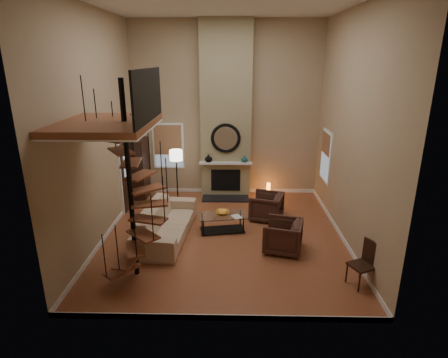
{
  "coord_description": "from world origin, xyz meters",
  "views": [
    {
      "loc": [
        0.2,
        -8.54,
        4.35
      ],
      "look_at": [
        0.0,
        0.4,
        1.4
      ],
      "focal_mm": 29.42,
      "sensor_mm": 36.0,
      "label": 1
    }
  ],
  "objects_px": {
    "armchair_far": "(286,237)",
    "accent_lamp": "(268,190)",
    "hutch": "(140,169)",
    "side_chair": "(365,261)",
    "floor_lamp": "(176,159)",
    "sofa": "(166,222)",
    "armchair_near": "(269,207)",
    "coffee_table": "(222,221)"
  },
  "relations": [
    {
      "from": "sofa",
      "to": "coffee_table",
      "type": "xyz_separation_m",
      "value": [
        1.44,
        0.32,
        -0.11
      ]
    },
    {
      "from": "coffee_table",
      "to": "accent_lamp",
      "type": "bearing_deg",
      "value": 60.36
    },
    {
      "from": "armchair_far",
      "to": "floor_lamp",
      "type": "relative_size",
      "value": 0.51
    },
    {
      "from": "sofa",
      "to": "accent_lamp",
      "type": "xyz_separation_m",
      "value": [
        2.88,
        2.85,
        -0.15
      ]
    },
    {
      "from": "hutch",
      "to": "floor_lamp",
      "type": "xyz_separation_m",
      "value": [
        1.27,
        -0.55,
        0.46
      ]
    },
    {
      "from": "armchair_far",
      "to": "floor_lamp",
      "type": "distance_m",
      "value": 4.34
    },
    {
      "from": "hutch",
      "to": "armchair_near",
      "type": "relative_size",
      "value": 2.25
    },
    {
      "from": "hutch",
      "to": "side_chair",
      "type": "relative_size",
      "value": 2.08
    },
    {
      "from": "hutch",
      "to": "sofa",
      "type": "xyz_separation_m",
      "value": [
        1.29,
        -2.84,
        -0.55
      ]
    },
    {
      "from": "armchair_near",
      "to": "armchair_far",
      "type": "relative_size",
      "value": 1.0
    },
    {
      "from": "armchair_near",
      "to": "armchair_far",
      "type": "bearing_deg",
      "value": 25.05
    },
    {
      "from": "coffee_table",
      "to": "hutch",
      "type": "bearing_deg",
      "value": 137.36
    },
    {
      "from": "floor_lamp",
      "to": "accent_lamp",
      "type": "bearing_deg",
      "value": 11.07
    },
    {
      "from": "coffee_table",
      "to": "floor_lamp",
      "type": "height_order",
      "value": "floor_lamp"
    },
    {
      "from": "armchair_near",
      "to": "side_chair",
      "type": "relative_size",
      "value": 0.92
    },
    {
      "from": "sofa",
      "to": "accent_lamp",
      "type": "distance_m",
      "value": 4.05
    },
    {
      "from": "armchair_near",
      "to": "floor_lamp",
      "type": "relative_size",
      "value": 0.51
    },
    {
      "from": "side_chair",
      "to": "coffee_table",
      "type": "bearing_deg",
      "value": 140.91
    },
    {
      "from": "armchair_far",
      "to": "accent_lamp",
      "type": "distance_m",
      "value": 3.53
    },
    {
      "from": "sofa",
      "to": "floor_lamp",
      "type": "relative_size",
      "value": 1.61
    },
    {
      "from": "armchair_near",
      "to": "coffee_table",
      "type": "height_order",
      "value": "armchair_near"
    },
    {
      "from": "sofa",
      "to": "side_chair",
      "type": "relative_size",
      "value": 2.94
    },
    {
      "from": "armchair_near",
      "to": "coffee_table",
      "type": "distance_m",
      "value": 1.52
    },
    {
      "from": "floor_lamp",
      "to": "armchair_near",
      "type": "bearing_deg",
      "value": -22.95
    },
    {
      "from": "accent_lamp",
      "to": "armchair_far",
      "type": "bearing_deg",
      "value": -88.54
    },
    {
      "from": "floor_lamp",
      "to": "accent_lamp",
      "type": "relative_size",
      "value": 3.78
    },
    {
      "from": "hutch",
      "to": "accent_lamp",
      "type": "relative_size",
      "value": 4.31
    },
    {
      "from": "hutch",
      "to": "side_chair",
      "type": "xyz_separation_m",
      "value": [
        5.63,
        -4.87,
        -0.42
      ]
    },
    {
      "from": "armchair_near",
      "to": "sofa",
      "type": "bearing_deg",
      "value": -50.04
    },
    {
      "from": "armchair_near",
      "to": "accent_lamp",
      "type": "distance_m",
      "value": 1.74
    },
    {
      "from": "armchair_far",
      "to": "accent_lamp",
      "type": "bearing_deg",
      "value": -163.67
    },
    {
      "from": "coffee_table",
      "to": "floor_lamp",
      "type": "distance_m",
      "value": 2.7
    },
    {
      "from": "sofa",
      "to": "armchair_far",
      "type": "bearing_deg",
      "value": -98.11
    },
    {
      "from": "hutch",
      "to": "accent_lamp",
      "type": "height_order",
      "value": "hutch"
    },
    {
      "from": "armchair_far",
      "to": "armchair_near",
      "type": "bearing_deg",
      "value": -157.81
    },
    {
      "from": "floor_lamp",
      "to": "accent_lamp",
      "type": "distance_m",
      "value": 3.18
    },
    {
      "from": "sofa",
      "to": "side_chair",
      "type": "xyz_separation_m",
      "value": [
        4.33,
        -2.03,
        0.13
      ]
    },
    {
      "from": "floor_lamp",
      "to": "side_chair",
      "type": "height_order",
      "value": "floor_lamp"
    },
    {
      "from": "hutch",
      "to": "floor_lamp",
      "type": "distance_m",
      "value": 1.46
    },
    {
      "from": "coffee_table",
      "to": "floor_lamp",
      "type": "bearing_deg",
      "value": 126.68
    },
    {
      "from": "hutch",
      "to": "sofa",
      "type": "bearing_deg",
      "value": -65.5
    },
    {
      "from": "hutch",
      "to": "armchair_far",
      "type": "height_order",
      "value": "hutch"
    }
  ]
}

